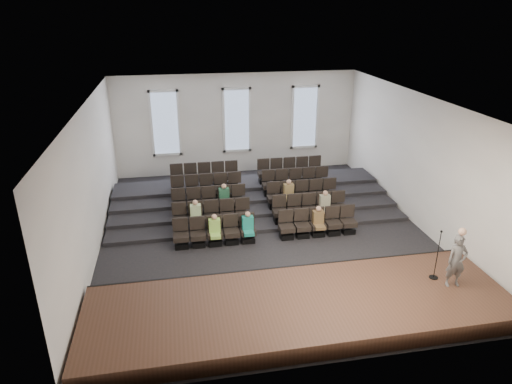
% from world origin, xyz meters
% --- Properties ---
extents(ground, '(14.00, 14.00, 0.00)m').
position_xyz_m(ground, '(0.00, 0.00, 0.00)').
color(ground, black).
rests_on(ground, ground).
extents(ceiling, '(12.00, 14.00, 0.02)m').
position_xyz_m(ceiling, '(0.00, 0.00, 5.01)').
color(ceiling, white).
rests_on(ceiling, ground).
extents(wall_back, '(12.00, 0.04, 5.00)m').
position_xyz_m(wall_back, '(0.00, 7.02, 2.50)').
color(wall_back, white).
rests_on(wall_back, ground).
extents(wall_front, '(12.00, 0.04, 5.00)m').
position_xyz_m(wall_front, '(0.00, -7.02, 2.50)').
color(wall_front, white).
rests_on(wall_front, ground).
extents(wall_left, '(0.04, 14.00, 5.00)m').
position_xyz_m(wall_left, '(-6.02, 0.00, 2.50)').
color(wall_left, white).
rests_on(wall_left, ground).
extents(wall_right, '(0.04, 14.00, 5.00)m').
position_xyz_m(wall_right, '(6.02, 0.00, 2.50)').
color(wall_right, white).
rests_on(wall_right, ground).
extents(stage, '(11.80, 3.60, 0.50)m').
position_xyz_m(stage, '(0.00, -5.10, 0.25)').
color(stage, '#452A1D').
rests_on(stage, ground).
extents(stage_lip, '(11.80, 0.06, 0.52)m').
position_xyz_m(stage_lip, '(0.00, -3.33, 0.25)').
color(stage_lip, black).
rests_on(stage_lip, ground).
extents(risers, '(11.80, 4.80, 0.60)m').
position_xyz_m(risers, '(0.00, 3.17, 0.20)').
color(risers, black).
rests_on(risers, ground).
extents(seating_rows, '(6.80, 4.70, 1.67)m').
position_xyz_m(seating_rows, '(-0.00, 1.54, 0.68)').
color(seating_rows, black).
rests_on(seating_rows, ground).
extents(windows, '(8.44, 0.10, 3.24)m').
position_xyz_m(windows, '(0.00, 6.95, 2.70)').
color(windows, white).
rests_on(windows, wall_back).
extents(audience, '(5.45, 2.64, 1.10)m').
position_xyz_m(audience, '(-0.10, 0.30, 0.81)').
color(audience, '#9CD455').
rests_on(audience, seating_rows).
extents(speaker, '(0.61, 0.42, 1.60)m').
position_xyz_m(speaker, '(4.53, -5.16, 1.30)').
color(speaker, '#54514F').
rests_on(speaker, stage).
extents(mic_stand, '(0.26, 0.26, 1.58)m').
position_xyz_m(mic_stand, '(4.20, -4.71, 0.97)').
color(mic_stand, black).
rests_on(mic_stand, stage).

